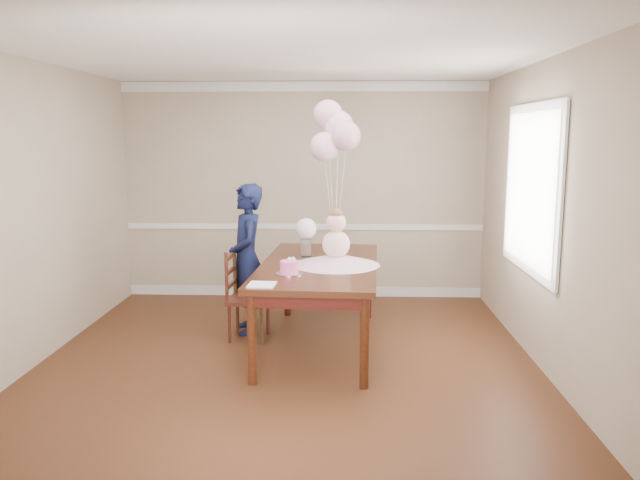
{
  "coord_description": "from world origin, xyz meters",
  "views": [
    {
      "loc": [
        0.49,
        -5.3,
        2.04
      ],
      "look_at": [
        0.28,
        0.58,
        1.05
      ],
      "focal_mm": 35.0,
      "sensor_mm": 36.0,
      "label": 1
    }
  ],
  "objects_px": {
    "dining_table_top": "(319,266)",
    "birthday_cake": "(289,267)",
    "dining_chair_seat": "(249,300)",
    "woman": "(247,259)"
  },
  "relations": [
    {
      "from": "birthday_cake",
      "to": "woman",
      "type": "distance_m",
      "value": 1.05
    },
    {
      "from": "dining_table_top",
      "to": "woman",
      "type": "distance_m",
      "value": 0.88
    },
    {
      "from": "birthday_cake",
      "to": "dining_chair_seat",
      "type": "xyz_separation_m",
      "value": [
        -0.47,
        0.68,
        -0.48
      ]
    },
    {
      "from": "dining_chair_seat",
      "to": "woman",
      "type": "bearing_deg",
      "value": 105.31
    },
    {
      "from": "birthday_cake",
      "to": "woman",
      "type": "bearing_deg",
      "value": 119.61
    },
    {
      "from": "dining_table_top",
      "to": "birthday_cake",
      "type": "bearing_deg",
      "value": -113.96
    },
    {
      "from": "dining_table_top",
      "to": "dining_chair_seat",
      "type": "height_order",
      "value": "dining_table_top"
    },
    {
      "from": "birthday_cake",
      "to": "dining_chair_seat",
      "type": "height_order",
      "value": "birthday_cake"
    },
    {
      "from": "woman",
      "to": "dining_table_top",
      "type": "bearing_deg",
      "value": 45.77
    },
    {
      "from": "woman",
      "to": "dining_chair_seat",
      "type": "bearing_deg",
      "value": -3.94
    }
  ]
}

